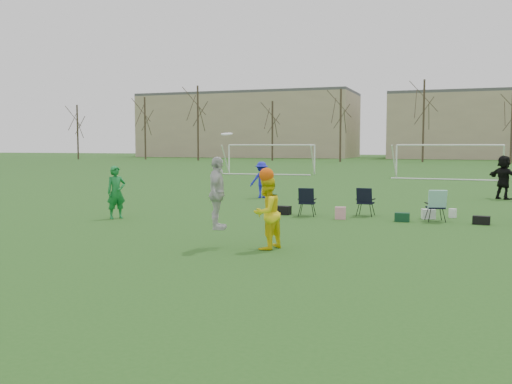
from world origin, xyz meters
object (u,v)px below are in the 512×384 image
at_px(fielder_green_near, 116,192).
at_px(goal_left, 271,151).
at_px(fielder_blue, 262,180).
at_px(center_contest, 245,203).
at_px(goal_mid, 448,152).
at_px(fielder_black, 504,177).

distance_m(fielder_green_near, goal_left, 29.39).
bearing_deg(fielder_blue, center_contest, 68.96).
bearing_deg(goal_left, goal_mid, -13.13).
height_order(fielder_blue, goal_mid, goal_mid).
bearing_deg(fielder_blue, fielder_black, 157.67).
bearing_deg(center_contest, goal_left, 107.03).
relative_size(center_contest, goal_mid, 0.37).
bearing_deg(fielder_blue, fielder_green_near, 37.89).
bearing_deg(goal_mid, fielder_blue, -108.74).
height_order(goal_left, goal_mid, same).
xyz_separation_m(fielder_black, goal_left, (-16.61, 17.56, 0.94)).
distance_m(center_contest, goal_mid, 31.02).
bearing_deg(goal_left, fielder_green_near, -86.92).
height_order(fielder_blue, center_contest, center_contest).
height_order(fielder_blue, fielder_black, fielder_black).
xyz_separation_m(fielder_green_near, fielder_black, (12.49, 11.52, 0.11)).
distance_m(fielder_green_near, fielder_black, 16.99).
bearing_deg(fielder_black, goal_mid, -36.11).
relative_size(fielder_black, goal_mid, 0.26).
xyz_separation_m(fielder_green_near, goal_left, (-4.13, 29.08, 1.06)).
height_order(center_contest, goal_mid, center_contest).
xyz_separation_m(fielder_green_near, fielder_blue, (2.10, 8.56, -0.04)).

